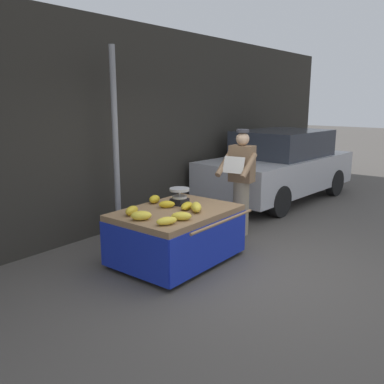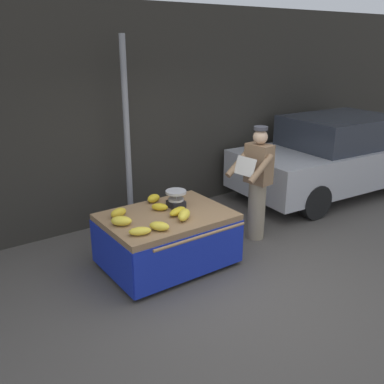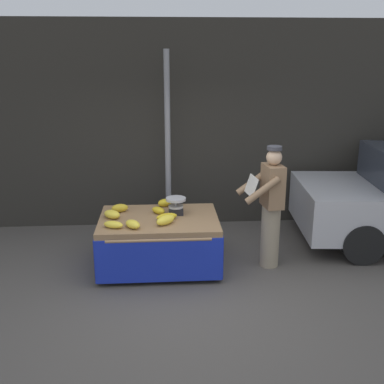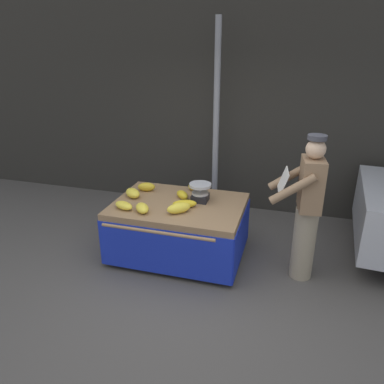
{
  "view_description": "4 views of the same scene",
  "coord_description": "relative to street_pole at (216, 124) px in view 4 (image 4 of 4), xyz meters",
  "views": [
    {
      "loc": [
        -4.42,
        -2.5,
        2.17
      ],
      "look_at": [
        -0.17,
        0.86,
        0.95
      ],
      "focal_mm": 38.63,
      "sensor_mm": 36.0,
      "label": 1
    },
    {
      "loc": [
        -3.05,
        -3.39,
        2.84
      ],
      "look_at": [
        0.09,
        1.05,
        0.92
      ],
      "focal_mm": 39.93,
      "sensor_mm": 36.0,
      "label": 2
    },
    {
      "loc": [
        -0.32,
        -5.07,
        2.9
      ],
      "look_at": [
        0.1,
        1.04,
        1.07
      ],
      "focal_mm": 43.75,
      "sensor_mm": 36.0,
      "label": 3
    },
    {
      "loc": [
        0.99,
        -3.05,
        2.59
      ],
      "look_at": [
        -0.16,
        0.89,
        0.93
      ],
      "focal_mm": 34.49,
      "sensor_mm": 36.0,
      "label": 4
    }
  ],
  "objects": [
    {
      "name": "banana_bunch_5",
      "position": [
        -0.07,
        -0.86,
        -0.69
      ],
      "size": [
        0.23,
        0.18,
        0.11
      ],
      "primitive_type": "ellipsoid",
      "rotation": [
        0.0,
        0.0,
        1.84
      ],
      "color": "gold",
      "rests_on": "banana_cart"
    },
    {
      "name": "banana_bunch_3",
      "position": [
        -0.05,
        -1.43,
        -0.7
      ],
      "size": [
        0.32,
        0.22,
        0.09
      ],
      "primitive_type": "ellipsoid",
      "rotation": [
        0.0,
        0.0,
        1.92
      ],
      "color": "gold",
      "rests_on": "banana_cart"
    },
    {
      "name": "ground_plane",
      "position": [
        0.2,
        -2.31,
        -1.48
      ],
      "size": [
        60.0,
        60.0,
        0.0
      ],
      "primitive_type": "plane",
      "color": "#514C47"
    },
    {
      "name": "banana_cart",
      "position": [
        -0.16,
        -1.34,
        -0.94
      ],
      "size": [
        1.64,
        1.38,
        0.73
      ],
      "color": "#93704C",
      "rests_on": "ground"
    },
    {
      "name": "banana_bunch_4",
      "position": [
        -0.74,
        -1.69,
        -0.7
      ],
      "size": [
        0.29,
        0.22,
        0.09
      ],
      "primitive_type": "ellipsoid",
      "rotation": [
        0.0,
        0.0,
        1.18
      ],
      "color": "yellow",
      "rests_on": "banana_cart"
    },
    {
      "name": "banana_bunch_7",
      "position": [
        -0.49,
        -1.71,
        -0.7
      ],
      "size": [
        0.26,
        0.28,
        0.1
      ],
      "primitive_type": "ellipsoid",
      "rotation": [
        0.0,
        0.0,
        0.65
      ],
      "color": "yellow",
      "rests_on": "banana_cart"
    },
    {
      "name": "back_wall",
      "position": [
        0.2,
        0.52,
        0.24
      ],
      "size": [
        16.0,
        0.24,
        3.43
      ],
      "primitive_type": "cube",
      "color": "#2D2B26",
      "rests_on": "ground"
    },
    {
      "name": "street_pole",
      "position": [
        0.0,
        0.0,
        0.0
      ],
      "size": [
        0.09,
        0.09,
        2.95
      ],
      "primitive_type": "cylinder",
      "color": "gray",
      "rests_on": "ground"
    },
    {
      "name": "banana_bunch_0",
      "position": [
        -0.79,
        -1.32,
        -0.69
      ],
      "size": [
        0.3,
        0.29,
        0.11
      ],
      "primitive_type": "ellipsoid",
      "rotation": [
        0.0,
        0.0,
        0.85
      ],
      "color": "yellow",
      "rests_on": "banana_cart"
    },
    {
      "name": "vendor_person",
      "position": [
        1.37,
        -1.41,
        -0.6
      ],
      "size": [
        0.61,
        0.56,
        1.71
      ],
      "color": "gray",
      "rests_on": "ground"
    },
    {
      "name": "banana_bunch_2",
      "position": [
        -0.71,
        -1.06,
        -0.69
      ],
      "size": [
        0.26,
        0.17,
        0.12
      ],
      "primitive_type": "ellipsoid",
      "rotation": [
        0.0,
        0.0,
        1.82
      ],
      "color": "gold",
      "rests_on": "banana_cart"
    },
    {
      "name": "weighing_scale",
      "position": [
        0.08,
        -1.2,
        -0.63
      ],
      "size": [
        0.28,
        0.28,
        0.23
      ],
      "color": "black",
      "rests_on": "banana_cart"
    },
    {
      "name": "banana_bunch_6",
      "position": [
        -0.16,
        -1.17,
        -0.7
      ],
      "size": [
        0.24,
        0.24,
        0.1
      ],
      "primitive_type": "ellipsoid",
      "rotation": [
        0.0,
        0.0,
        0.78
      ],
      "color": "gold",
      "rests_on": "banana_cart"
    },
    {
      "name": "banana_bunch_1",
      "position": [
        -0.07,
        -1.61,
        -0.69
      ],
      "size": [
        0.31,
        0.3,
        0.12
      ],
      "primitive_type": "ellipsoid",
      "rotation": [
        0.0,
        0.0,
        2.3
      ],
      "color": "yellow",
      "rests_on": "banana_cart"
    }
  ]
}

